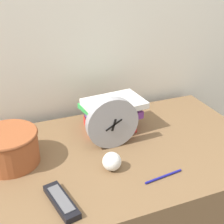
# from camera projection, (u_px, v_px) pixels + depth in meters

# --- Properties ---
(wall_back) EXTENTS (6.00, 0.04, 2.40)m
(wall_back) POSITION_uv_depth(u_px,v_px,m) (68.00, 16.00, 1.30)
(wall_back) COLOR silver
(wall_back) RESTS_ON ground_plane
(desk_clock) EXTENTS (0.20, 0.03, 0.20)m
(desk_clock) POSITION_uv_depth(u_px,v_px,m) (112.00, 123.00, 1.17)
(desk_clock) COLOR #99999E
(desk_clock) RESTS_ON desk
(book_stack) EXTENTS (0.26, 0.21, 0.13)m
(book_stack) POSITION_uv_depth(u_px,v_px,m) (111.00, 114.00, 1.30)
(book_stack) COLOR red
(book_stack) RESTS_ON desk
(basket) EXTENTS (0.21, 0.21, 0.12)m
(basket) POSITION_uv_depth(u_px,v_px,m) (9.00, 147.00, 1.09)
(basket) COLOR #994C28
(basket) RESTS_ON desk
(tv_remote) EXTENTS (0.08, 0.18, 0.02)m
(tv_remote) POSITION_uv_depth(u_px,v_px,m) (61.00, 201.00, 0.93)
(tv_remote) COLOR black
(tv_remote) RESTS_ON desk
(crumpled_paper_ball) EXTENTS (0.07, 0.07, 0.07)m
(crumpled_paper_ball) POSITION_uv_depth(u_px,v_px,m) (112.00, 161.00, 1.07)
(crumpled_paper_ball) COLOR white
(crumpled_paper_ball) RESTS_ON desk
(pen) EXTENTS (0.15, 0.02, 0.01)m
(pen) POSITION_uv_depth(u_px,v_px,m) (164.00, 176.00, 1.04)
(pen) COLOR navy
(pen) RESTS_ON desk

